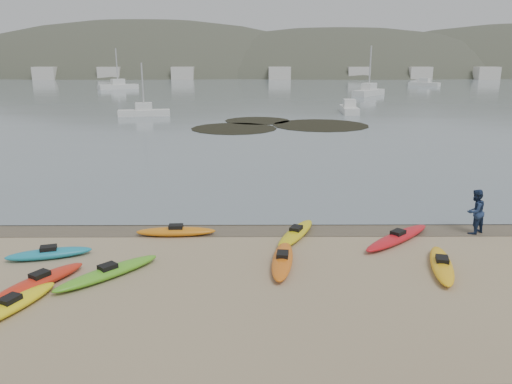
{
  "coord_description": "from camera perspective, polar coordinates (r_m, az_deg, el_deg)",
  "views": [
    {
      "loc": [
        -0.13,
        -20.29,
        6.99
      ],
      "look_at": [
        0.0,
        0.0,
        1.5
      ],
      "focal_mm": 35.0,
      "sensor_mm": 36.0,
      "label": 1
    }
  ],
  "objects": [
    {
      "name": "ground",
      "position": [
        21.46,
        0.0,
        -3.87
      ],
      "size": [
        600.0,
        600.0,
        0.0
      ],
      "primitive_type": "plane",
      "color": "tan",
      "rests_on": "ground"
    },
    {
      "name": "wet_sand",
      "position": [
        21.18,
        0.01,
        -4.12
      ],
      "size": [
        60.0,
        60.0,
        0.0
      ],
      "primitive_type": "plane",
      "color": "brown",
      "rests_on": "ground"
    },
    {
      "name": "water",
      "position": [
        320.36,
        -0.35,
        13.9
      ],
      "size": [
        1200.0,
        1200.0,
        0.0
      ],
      "primitive_type": "plane",
      "color": "slate",
      "rests_on": "ground"
    },
    {
      "name": "kayaks",
      "position": [
        17.83,
        -3.11,
        -7.37
      ],
      "size": [
        23.76,
        9.96,
        0.34
      ],
      "color": "yellow",
      "rests_on": "ground"
    },
    {
      "name": "person_east",
      "position": [
        22.15,
        23.75,
        -2.06
      ],
      "size": [
        1.14,
        1.07,
        1.86
      ],
      "primitive_type": "imported",
      "rotation": [
        0.0,
        0.0,
        3.7
      ],
      "color": "navy",
      "rests_on": "ground"
    },
    {
      "name": "kelp_mats",
      "position": [
        53.3,
        2.55,
        7.63
      ],
      "size": [
        18.45,
        14.31,
        0.04
      ],
      "color": "black",
      "rests_on": "water"
    },
    {
      "name": "moored_boats",
      "position": [
        99.62,
        3.17,
        11.43
      ],
      "size": [
        81.12,
        70.19,
        1.24
      ],
      "color": "silver",
      "rests_on": "ground"
    },
    {
      "name": "far_hills",
      "position": [
        219.07,
        10.15,
        8.91
      ],
      "size": [
        550.0,
        135.0,
        80.0
      ],
      "color": "#384235",
      "rests_on": "ground"
    },
    {
      "name": "far_town",
      "position": [
        165.48,
        1.81,
        13.42
      ],
      "size": [
        199.0,
        5.0,
        4.0
      ],
      "color": "beige",
      "rests_on": "ground"
    }
  ]
}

